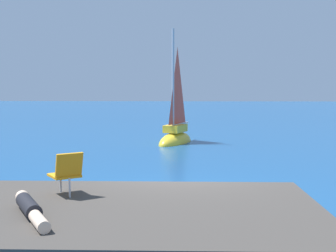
% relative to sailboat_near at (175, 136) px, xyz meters
% --- Properties ---
extents(ground_plane, '(160.00, 160.00, 0.00)m').
position_rel_sailboat_near_xyz_m(ground_plane, '(0.39, -11.28, -0.33)').
color(ground_plane, navy).
extents(shore_ledge, '(7.00, 4.00, 0.78)m').
position_rel_sailboat_near_xyz_m(shore_ledge, '(-0.61, -14.55, 0.06)').
color(shore_ledge, '#423D38').
rests_on(shore_ledge, ground).
extents(boulder_inland, '(1.26, 1.07, 0.92)m').
position_rel_sailboat_near_xyz_m(boulder_inland, '(-0.40, -12.81, -0.33)').
color(boulder_inland, '#3C3E3C').
rests_on(boulder_inland, ground).
extents(sailboat_near, '(2.15, 3.38, 6.09)m').
position_rel_sailboat_near_xyz_m(sailboat_near, '(0.00, 0.00, 0.00)').
color(sailboat_near, yellow).
rests_on(sailboat_near, ground).
extents(person_sunbather, '(1.03, 1.57, 0.25)m').
position_rel_sailboat_near_xyz_m(person_sunbather, '(-1.73, -15.13, 0.57)').
color(person_sunbather, black).
rests_on(person_sunbather, shore_ledge).
extents(beach_chair, '(0.74, 0.76, 0.80)m').
position_rel_sailboat_near_xyz_m(beach_chair, '(-1.52, -13.88, 0.90)').
color(beach_chair, orange).
rests_on(beach_chair, shore_ledge).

